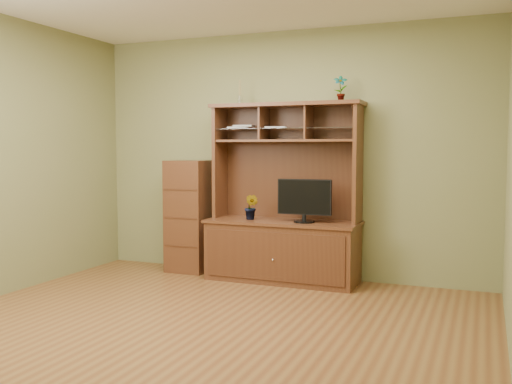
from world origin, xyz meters
The scene contains 8 objects.
room centered at (0.00, 0.00, 1.35)m, with size 4.54×4.04×2.74m.
media_hutch centered at (0.07, 1.73, 0.52)m, with size 1.66×0.61×1.90m.
monitor centered at (0.33, 1.64, 0.89)m, with size 0.57×0.22×0.45m.
orchid_plant centered at (-0.27, 1.65, 0.79)m, with size 0.15×0.12×0.28m, color #30511B.
top_plant centered at (0.66, 1.80, 2.03)m, with size 0.14×0.10×0.27m, color #375E21.
reed_diffuser centered at (-0.47, 1.81, 2.00)m, with size 0.05×0.05×0.27m.
magazines centered at (-0.32, 1.80, 1.65)m, with size 0.70×0.23×0.04m.
side_cabinet centered at (-1.09, 1.77, 0.64)m, with size 0.46×0.42×1.28m.
Camera 1 is at (2.07, -3.99, 1.43)m, focal length 40.00 mm.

